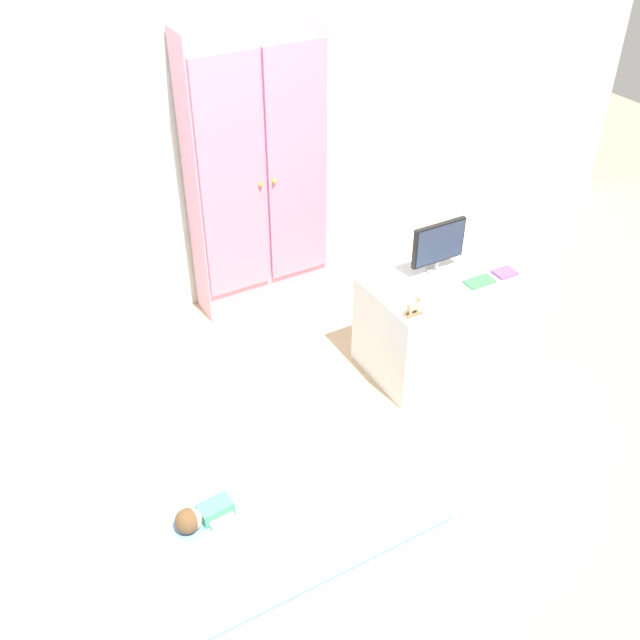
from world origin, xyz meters
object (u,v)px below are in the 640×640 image
object	(u,v)px
tv_monitor	(439,245)
rocking_horse_toy	(415,305)
bed	(211,545)
doll	(205,514)
tv_stand	(450,317)
wardrobe	(257,173)
book_purple	(505,273)
book_green	(479,282)

from	to	relation	value
tv_monitor	rocking_horse_toy	xyz separation A→B (m)	(-0.32, -0.25, -0.11)
bed	doll	distance (m)	0.17
tv_stand	rocking_horse_toy	world-z (taller)	rocking_horse_toy
wardrobe	tv_stand	xyz separation A→B (m)	(0.61, -1.02, -0.55)
tv_stand	tv_monitor	size ratio (longest dim) A/B	3.02
rocking_horse_toy	book_purple	distance (m)	0.61
wardrobe	book_purple	world-z (taller)	wardrobe
doll	book_purple	size ratio (longest dim) A/B	3.50
bed	book_purple	size ratio (longest dim) A/B	14.94
wardrobe	book_purple	distance (m)	1.44
bed	tv_stand	distance (m)	1.75
bed	book_green	bearing A→B (deg)	16.62
bed	wardrobe	world-z (taller)	wardrobe
doll	book_green	bearing A→B (deg)	16.17
tv_monitor	book_green	world-z (taller)	tv_monitor
tv_monitor	bed	bearing A→B (deg)	-156.01
tv_stand	book_green	distance (m)	0.30
tv_stand	book_green	bearing A→B (deg)	-58.03
wardrobe	tv_monitor	distance (m)	1.09
bed	book_green	world-z (taller)	book_green
book_green	rocking_horse_toy	bearing A→B (deg)	-172.26
bed	wardrobe	xyz separation A→B (m)	(1.02, 1.63, 0.68)
bed	tv_stand	bearing A→B (deg)	20.72
book_green	book_purple	world-z (taller)	book_purple
tv_monitor	rocking_horse_toy	bearing A→B (deg)	-141.33
tv_monitor	book_green	xyz separation A→B (m)	(0.13, -0.19, -0.15)
bed	doll	size ratio (longest dim) A/B	4.27
bed	rocking_horse_toy	bearing A→B (deg)	19.59
doll	book_green	size ratio (longest dim) A/B	2.57
tv_stand	wardrobe	bearing A→B (deg)	121.06
doll	wardrobe	xyz separation A→B (m)	(1.02, 1.62, 0.51)
tv_stand	book_green	xyz separation A→B (m)	(0.07, -0.11, 0.27)
wardrobe	rocking_horse_toy	size ratio (longest dim) A/B	14.89
tv_stand	tv_monitor	bearing A→B (deg)	125.52
doll	tv_monitor	bearing A→B (deg)	23.55
tv_monitor	wardrobe	bearing A→B (deg)	120.64
doll	tv_monitor	size ratio (longest dim) A/B	1.30
book_green	bed	bearing A→B (deg)	-163.38
doll	tv_stand	size ratio (longest dim) A/B	0.43
bed	rocking_horse_toy	size ratio (longest dim) A/B	15.40
rocking_horse_toy	book_purple	world-z (taller)	rocking_horse_toy
wardrobe	rocking_horse_toy	xyz separation A→B (m)	(0.24, -1.19, -0.24)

